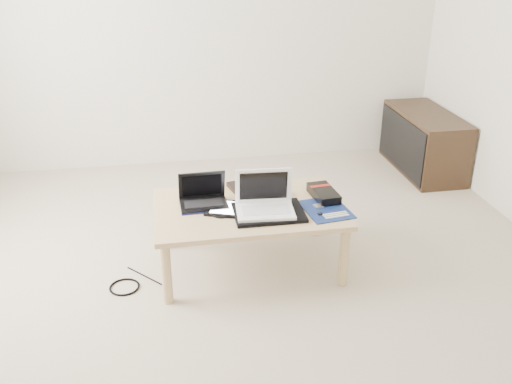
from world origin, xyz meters
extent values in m
plane|color=beige|center=(0.00, 0.00, 0.00)|extent=(4.00, 4.00, 0.00)
cube|color=silver|center=(0.00, 2.05, 1.30)|extent=(4.00, 0.10, 2.60)
cube|color=silver|center=(0.00, -2.05, 1.30)|extent=(4.00, 0.10, 2.60)
cube|color=tan|center=(0.08, 0.21, 0.39)|extent=(1.10, 0.70, 0.03)
cylinder|color=tan|center=(-0.42, -0.09, 0.18)|extent=(0.06, 0.06, 0.37)
cylinder|color=tan|center=(0.58, -0.09, 0.18)|extent=(0.06, 0.06, 0.37)
cylinder|color=tan|center=(-0.42, 0.51, 0.18)|extent=(0.06, 0.06, 0.37)
cylinder|color=tan|center=(0.58, 0.51, 0.18)|extent=(0.06, 0.06, 0.37)
cube|color=#3A2818|center=(1.78, 1.45, 0.25)|extent=(0.40, 0.90, 0.50)
cube|color=black|center=(1.58, 1.45, 0.25)|extent=(0.02, 0.86, 0.44)
cube|color=black|center=(0.15, 0.44, 0.41)|extent=(0.31, 0.28, 0.03)
cube|color=black|center=(-0.18, 0.26, 0.41)|extent=(0.28, 0.20, 0.02)
cube|color=black|center=(-0.17, 0.26, 0.42)|extent=(0.23, 0.11, 0.00)
cube|color=black|center=(-0.17, 0.19, 0.42)|extent=(0.06, 0.03, 0.00)
cube|color=black|center=(-0.18, 0.33, 0.51)|extent=(0.28, 0.07, 0.18)
cube|color=black|center=(-0.18, 0.32, 0.50)|extent=(0.23, 0.05, 0.14)
cube|color=#0C1147|center=(-0.17, 0.17, 0.40)|extent=(0.27, 0.02, 0.01)
cube|color=black|center=(-0.02, 0.18, 0.41)|extent=(0.34, 0.30, 0.01)
cube|color=white|center=(-0.02, 0.18, 0.41)|extent=(0.27, 0.24, 0.00)
cube|color=#B3B4B8|center=(0.33, 0.24, 0.41)|extent=(0.10, 0.24, 0.02)
cube|color=#9D9DA2|center=(0.33, 0.24, 0.42)|extent=(0.08, 0.19, 0.00)
cube|color=black|center=(0.18, 0.09, 0.41)|extent=(0.40, 0.29, 0.02)
cube|color=white|center=(0.16, 0.08, 0.43)|extent=(0.34, 0.25, 0.02)
cube|color=silver|center=(0.16, 0.07, 0.44)|extent=(0.27, 0.14, 0.00)
cube|color=white|center=(0.15, -0.01, 0.44)|extent=(0.07, 0.04, 0.00)
cube|color=white|center=(0.16, 0.17, 0.54)|extent=(0.32, 0.06, 0.22)
cube|color=black|center=(0.16, 0.17, 0.54)|extent=(0.28, 0.05, 0.17)
cube|color=#0C1B4F|center=(0.52, 0.09, 0.40)|extent=(0.28, 0.34, 0.01)
cube|color=#B3B4B8|center=(0.48, 0.12, 0.41)|extent=(0.06, 0.06, 0.01)
cube|color=gold|center=(0.58, 0.19, 0.41)|extent=(0.10, 0.02, 0.01)
cube|color=gold|center=(0.58, 0.17, 0.41)|extent=(0.10, 0.02, 0.01)
cube|color=silver|center=(0.55, 0.02, 0.41)|extent=(0.14, 0.03, 0.01)
cube|color=silver|center=(0.55, 0.00, 0.41)|extent=(0.14, 0.03, 0.01)
cube|color=silver|center=(0.55, -0.02, 0.41)|extent=(0.14, 0.03, 0.01)
cube|color=black|center=(0.46, 0.03, 0.41)|extent=(0.03, 0.03, 0.01)
cube|color=black|center=(0.55, 0.25, 0.43)|extent=(0.15, 0.27, 0.05)
cube|color=maroon|center=(0.54, 0.30, 0.46)|extent=(0.13, 0.04, 0.00)
torus|color=black|center=(-0.09, 0.14, 0.41)|extent=(0.14, 0.14, 0.01)
torus|color=black|center=(-0.66, 0.09, 0.01)|extent=(0.22, 0.22, 0.01)
cylinder|color=black|center=(-0.53, 0.17, 0.00)|extent=(0.24, 0.27, 0.01)
camera|label=1|loc=(-0.40, -2.74, 1.88)|focal=40.00mm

